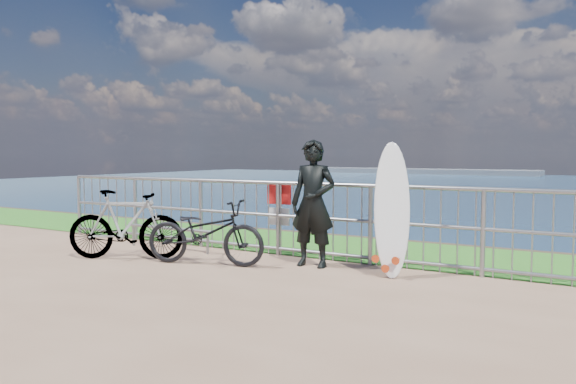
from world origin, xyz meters
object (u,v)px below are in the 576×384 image
Objects in this scene: surfboard at (392,214)px; bicycle_far at (126,225)px; bicycle_near at (205,232)px; surfer at (313,203)px.

surfboard is 3.85m from bicycle_far.
surfboard is 1.01× the size of bicycle_far.
surfboard is 2.57m from bicycle_near.
surfboard is at bearing -90.93° from bicycle_near.
bicycle_far is at bearing 87.04° from bicycle_near.
bicycle_near is (-1.34, -0.66, -0.41)m from surfer.
surfboard is (1.13, -0.04, -0.08)m from surfer.
bicycle_near is 1.02× the size of bicycle_far.
surfer is 1.00× the size of bicycle_near.
surfer is at bearing -78.82° from bicycle_near.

